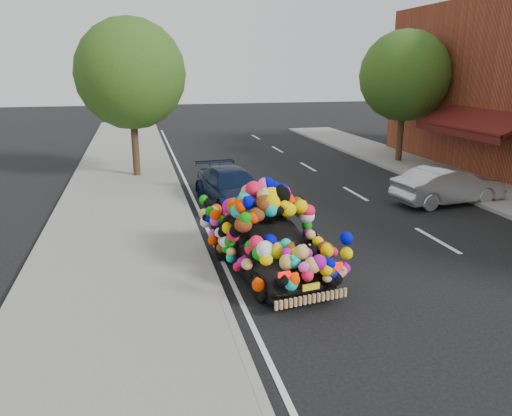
{
  "coord_description": "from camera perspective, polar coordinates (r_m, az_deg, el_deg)",
  "views": [
    {
      "loc": [
        -3.73,
        -10.66,
        4.29
      ],
      "look_at": [
        -1.19,
        -0.06,
        1.2
      ],
      "focal_mm": 35.0,
      "sensor_mm": 36.0,
      "label": 1
    }
  ],
  "objects": [
    {
      "name": "footpath_far",
      "position": [
        18.62,
        26.88,
        0.98
      ],
      "size": [
        3.0,
        40.0,
        0.12
      ],
      "primitive_type": "cube",
      "color": "gray",
      "rests_on": "ground"
    },
    {
      "name": "tree_near_sidewalk",
      "position": [
        20.16,
        -14.14,
        14.63
      ],
      "size": [
        4.2,
        4.2,
        6.13
      ],
      "color": "#332114",
      "rests_on": "ground"
    },
    {
      "name": "ground",
      "position": [
        12.08,
        5.45,
        -5.03
      ],
      "size": [
        100.0,
        100.0,
        0.0
      ],
      "primitive_type": "plane",
      "color": "black",
      "rests_on": "ground"
    },
    {
      "name": "kerb",
      "position": [
        11.55,
        -5.7,
        -5.7
      ],
      "size": [
        0.15,
        60.0,
        0.13
      ],
      "primitive_type": "cube",
      "color": "gray",
      "rests_on": "ground"
    },
    {
      "name": "lane_markings",
      "position": [
        13.63,
        19.97,
        -3.47
      ],
      "size": [
        6.0,
        50.0,
        0.01
      ],
      "primitive_type": null,
      "color": "silver",
      "rests_on": "ground"
    },
    {
      "name": "tree_far_b",
      "position": [
        23.76,
        16.64,
        14.26
      ],
      "size": [
        4.0,
        4.0,
        5.9
      ],
      "color": "#332114",
      "rests_on": "ground"
    },
    {
      "name": "plush_art_car",
      "position": [
        10.58,
        1.21,
        -2.26
      ],
      "size": [
        2.56,
        4.35,
        1.98
      ],
      "rotation": [
        0.0,
        0.0,
        0.16
      ],
      "color": "black",
      "rests_on": "ground"
    },
    {
      "name": "navy_sedan",
      "position": [
        15.86,
        -2.8,
        2.33
      ],
      "size": [
        2.18,
        4.24,
        1.18
      ],
      "primitive_type": "imported",
      "rotation": [
        0.0,
        0.0,
        0.13
      ],
      "color": "black",
      "rests_on": "ground"
    },
    {
      "name": "silver_hatchback",
      "position": [
        17.23,
        21.11,
        2.41
      ],
      "size": [
        3.77,
        1.68,
        1.2
      ],
      "primitive_type": "imported",
      "rotation": [
        0.0,
        0.0,
        1.68
      ],
      "color": "#A1A4A8",
      "rests_on": "ground"
    },
    {
      "name": "sidewalk",
      "position": [
        11.48,
        -15.44,
        -6.38
      ],
      "size": [
        4.0,
        60.0,
        0.12
      ],
      "primitive_type": "cube",
      "color": "gray",
      "rests_on": "ground"
    }
  ]
}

